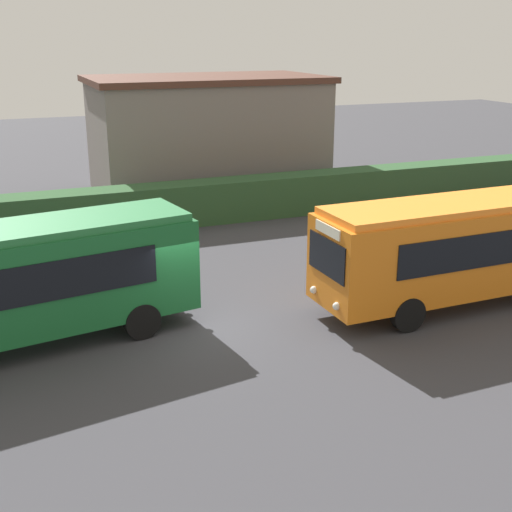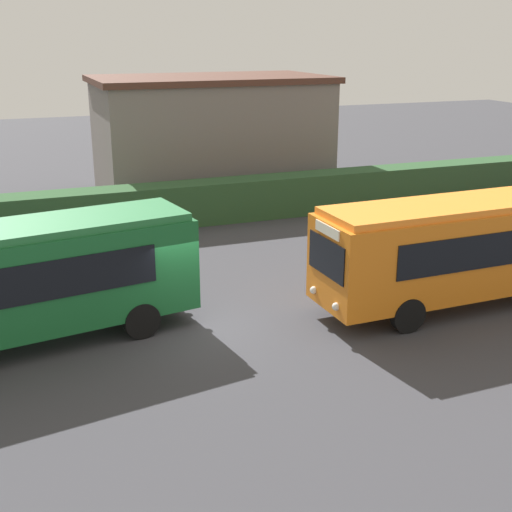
# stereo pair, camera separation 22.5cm
# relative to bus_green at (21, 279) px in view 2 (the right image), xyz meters

# --- Properties ---
(ground_plane) EXTENTS (105.81, 105.81, 0.00)m
(ground_plane) POSITION_rel_bus_green_xyz_m (4.51, -0.40, -1.87)
(ground_plane) COLOR #38383D
(bus_green) EXTENTS (9.33, 3.77, 3.26)m
(bus_green) POSITION_rel_bus_green_xyz_m (0.00, 0.00, 0.00)
(bus_green) COLOR #19602D
(bus_green) RESTS_ON ground_plane
(bus_orange) EXTENTS (10.59, 2.66, 3.23)m
(bus_orange) POSITION_rel_bus_green_xyz_m (13.01, -1.67, -0.01)
(bus_orange) COLOR orange
(bus_orange) RESTS_ON ground_plane
(person_center) EXTENTS (0.28, 0.42, 1.89)m
(person_center) POSITION_rel_bus_green_xyz_m (0.66, 4.41, -0.86)
(person_center) COLOR maroon
(person_center) RESTS_ON ground_plane
(hedge_row) EXTENTS (64.91, 1.50, 1.78)m
(hedge_row) POSITION_rel_bus_green_xyz_m (4.51, 10.11, -0.98)
(hedge_row) COLOR #2A4E2B
(hedge_row) RESTS_ON ground_plane
(depot_building) EXTENTS (11.63, 6.90, 5.81)m
(depot_building) POSITION_rel_bus_green_xyz_m (10.09, 16.08, 1.05)
(depot_building) COLOR slate
(depot_building) RESTS_ON ground_plane
(traffic_cone) EXTENTS (0.36, 0.36, 0.60)m
(traffic_cone) POSITION_rel_bus_green_xyz_m (16.96, 6.10, -1.57)
(traffic_cone) COLOR orange
(traffic_cone) RESTS_ON ground_plane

